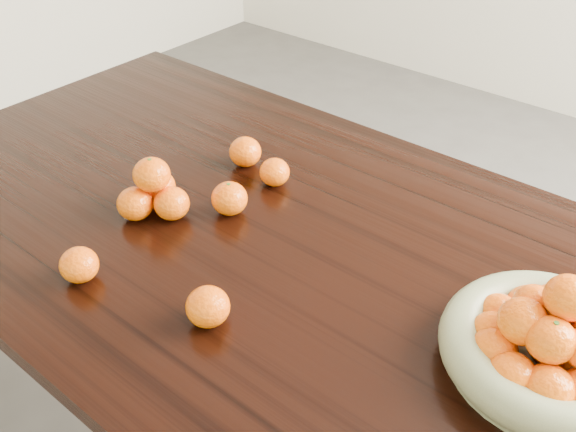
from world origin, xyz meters
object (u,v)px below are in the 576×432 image
Objects in this scene: dining_table at (300,282)px; loose_orange_0 at (230,199)px; fruit_bowl at (551,346)px; orange_pyramid at (154,192)px.

loose_orange_0 is (-0.19, -0.00, 0.12)m from dining_table.
dining_table is at bearing 0.22° from loose_orange_0.
dining_table is 5.93× the size of fruit_bowl.
fruit_bowl is at bearing 7.46° from orange_pyramid.
dining_table is at bearing -179.11° from fruit_bowl.
orange_pyramid reaches higher than loose_orange_0.
loose_orange_0 is at bearing -179.78° from dining_table.
loose_orange_0 is at bearing 38.03° from orange_pyramid.
loose_orange_0 is (-0.67, -0.01, -0.01)m from fruit_bowl.
dining_table is 26.52× the size of loose_orange_0.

